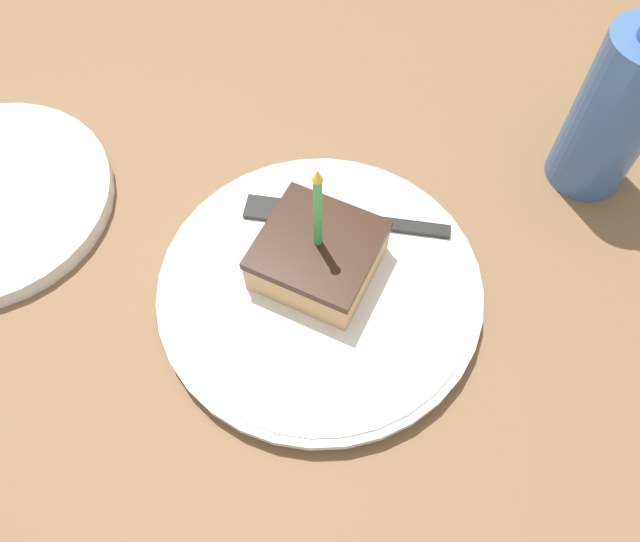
{
  "coord_description": "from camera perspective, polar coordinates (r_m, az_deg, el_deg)",
  "views": [
    {
      "loc": [
        -0.21,
        -0.12,
        0.48
      ],
      "look_at": [
        0.02,
        -0.01,
        0.04
      ],
      "focal_mm": 35.0,
      "sensor_mm": 36.0,
      "label": 1
    }
  ],
  "objects": [
    {
      "name": "ground_plane",
      "position": [
        0.55,
        -1.58,
        -4.29
      ],
      "size": [
        2.4,
        2.4,
        0.04
      ],
      "color": "brown",
      "rests_on": "ground"
    },
    {
      "name": "plate",
      "position": [
        0.53,
        0.0,
        -1.57
      ],
      "size": [
        0.27,
        0.27,
        0.02
      ],
      "color": "white",
      "rests_on": "ground_plane"
    },
    {
      "name": "bottle",
      "position": [
        0.61,
        25.63,
        13.31
      ],
      "size": [
        0.07,
        0.07,
        0.22
      ],
      "color": "#3F66A5",
      "rests_on": "ground_plane"
    },
    {
      "name": "fork",
      "position": [
        0.56,
        1.06,
        4.95
      ],
      "size": [
        0.07,
        0.18,
        0.0
      ],
      "color": "#262626",
      "rests_on": "plate"
    },
    {
      "name": "cake_slice",
      "position": [
        0.51,
        0.27,
        1.32
      ],
      "size": [
        0.09,
        0.09,
        0.13
      ],
      "color": "tan",
      "rests_on": "plate"
    }
  ]
}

